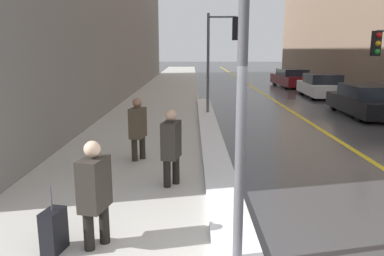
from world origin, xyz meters
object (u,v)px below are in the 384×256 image
(traffic_light_near, at_px, (225,42))
(rolling_suitcase, at_px, (54,231))
(lamp_post, at_px, (244,36))
(pedestrian_nearside, at_px, (95,189))
(parked_car_white, at_px, (322,86))
(pedestrian_trailing, at_px, (138,126))
(parked_car_black, at_px, (366,101))
(pedestrian_in_glasses, at_px, (172,144))
(parked_car_maroon, at_px, (292,78))

(traffic_light_near, xyz_separation_m, rolling_suitcase, (-3.16, -10.76, -2.65))
(lamp_post, relative_size, pedestrian_nearside, 3.11)
(pedestrian_nearside, bearing_deg, traffic_light_near, 178.91)
(lamp_post, distance_m, parked_car_white, 18.53)
(pedestrian_trailing, distance_m, parked_car_black, 10.60)
(lamp_post, relative_size, pedestrian_trailing, 3.04)
(pedestrian_in_glasses, distance_m, parked_car_black, 11.09)
(traffic_light_near, height_order, rolling_suitcase, traffic_light_near)
(lamp_post, height_order, pedestrian_in_glasses, lamp_post)
(pedestrian_nearside, distance_m, pedestrian_in_glasses, 2.55)
(traffic_light_near, relative_size, rolling_suitcase, 4.30)
(pedestrian_nearside, xyz_separation_m, parked_car_maroon, (8.53, 22.57, -0.22))
(pedestrian_in_glasses, distance_m, pedestrian_trailing, 1.97)
(pedestrian_trailing, height_order, parked_car_maroon, pedestrian_trailing)
(rolling_suitcase, bearing_deg, pedestrian_trailing, -174.39)
(pedestrian_in_glasses, height_order, rolling_suitcase, pedestrian_in_glasses)
(pedestrian_in_glasses, bearing_deg, parked_car_white, 164.06)
(lamp_post, height_order, rolling_suitcase, lamp_post)
(traffic_light_near, bearing_deg, lamp_post, -90.70)
(lamp_post, xyz_separation_m, pedestrian_nearside, (-1.88, 0.48, -1.99))
(traffic_light_near, relative_size, parked_car_white, 0.95)
(pedestrian_in_glasses, distance_m, parked_car_maroon, 21.58)
(lamp_post, bearing_deg, parked_car_white, 68.25)
(pedestrian_nearside, height_order, parked_car_black, pedestrian_nearside)
(traffic_light_near, bearing_deg, pedestrian_nearside, -100.72)
(lamp_post, relative_size, pedestrian_in_glasses, 3.04)
(pedestrian_nearside, relative_size, pedestrian_in_glasses, 0.98)
(pedestrian_nearside, bearing_deg, parked_car_black, 153.95)
(parked_car_white, bearing_deg, parked_car_black, -179.68)
(rolling_suitcase, bearing_deg, parked_car_black, 152.57)
(traffic_light_near, distance_m, pedestrian_nearside, 11.15)
(parked_car_black, bearing_deg, traffic_light_near, 90.22)
(traffic_light_near, height_order, pedestrian_nearside, traffic_light_near)
(pedestrian_nearside, distance_m, parked_car_maroon, 24.13)
(pedestrian_in_glasses, xyz_separation_m, rolling_suitcase, (-1.44, -2.51, -0.55))
(lamp_post, relative_size, rolling_suitcase, 4.95)
(lamp_post, bearing_deg, parked_car_black, 59.10)
(pedestrian_nearside, relative_size, parked_car_maroon, 0.32)
(pedestrian_trailing, bearing_deg, pedestrian_in_glasses, 40.22)
(parked_car_white, bearing_deg, parked_car_maroon, 4.22)
(pedestrian_in_glasses, xyz_separation_m, parked_car_white, (7.79, 14.23, -0.23))
(parked_car_maroon, bearing_deg, parked_car_white, 178.27)
(pedestrian_in_glasses, relative_size, parked_car_maroon, 0.33)
(traffic_light_near, distance_m, parked_car_black, 6.29)
(lamp_post, distance_m, parked_car_maroon, 24.09)
(pedestrian_nearside, bearing_deg, rolling_suitcase, -63.24)
(traffic_light_near, distance_m, rolling_suitcase, 11.52)
(pedestrian_nearside, bearing_deg, pedestrian_trailing, -167.19)
(pedestrian_in_glasses, xyz_separation_m, pedestrian_trailing, (-0.91, 1.75, 0.00))
(traffic_light_near, relative_size, parked_car_maroon, 0.87)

